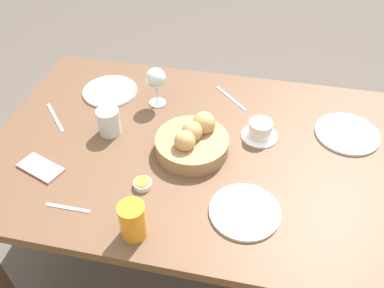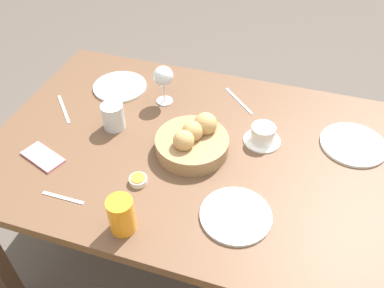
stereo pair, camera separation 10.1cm
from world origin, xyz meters
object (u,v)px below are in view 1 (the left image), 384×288
Objects in this scene: coffee_cup at (260,130)px; spoon_coffee at (68,208)px; plate_near_left at (347,134)px; plate_near_right at (110,91)px; wine_glass at (156,79)px; plate_far_center at (245,211)px; water_tumbler at (109,122)px; juice_glass at (133,220)px; jam_bowl_honey at (143,184)px; fork_silver at (231,98)px; knife_silver at (55,117)px; bread_basket at (193,141)px; cell_phone at (41,168)px.

coffee_cup is 0.69m from spoon_coffee.
plate_near_left and plate_near_right have the same top height.
plate_near_left is 1.44× the size of wine_glass.
plate_far_center is 0.52m from spoon_coffee.
coffee_cup is at bearing -170.77° from water_tumbler.
plate_near_left is at bearing -137.81° from juice_glass.
plate_near_right is at bearing -58.65° from jam_bowl_honey.
fork_silver is (0.43, -0.13, -0.00)m from plate_near_left.
plate_near_left is at bearing -173.30° from knife_silver.
wine_glass is at bearing -15.58° from coffee_cup.
spoon_coffee is at bearing 31.55° from plate_near_left.
jam_bowl_honey is at bearing 121.35° from plate_near_right.
wine_glass is (0.10, -0.59, 0.05)m from juice_glass.
bread_basket is 0.56m from plate_near_left.
plate_near_left is 1.07× the size of plate_far_center.
plate_far_center is (-0.60, 0.49, 0.00)m from plate_near_right.
jam_bowl_honey reaches higher than cell_phone.
plate_near_right is 3.79× the size of jam_bowl_honey.
spoon_coffee is (0.00, 0.35, -0.05)m from water_tumbler.
bread_basket reaches higher than plate_far_center.
juice_glass reaches higher than spoon_coffee.
bread_basket is at bearing 173.19° from knife_silver.
wine_glass is at bearing -121.12° from water_tumbler.
wine_glass is 1.21× the size of coffee_cup.
spoon_coffee is (-0.23, 0.39, -0.00)m from knife_silver.
bread_basket is at bearing -157.88° from cell_phone.
plate_far_center is at bearing 130.52° from wine_glass.
juice_glass is (0.61, 0.55, 0.05)m from plate_near_left.
bread_basket is at bearing -103.87° from juice_glass.
coffee_cup is at bearing -92.12° from plate_far_center.
water_tumbler is 0.24m from knife_silver.
bread_basket is at bearing 174.45° from water_tumbler.
spoon_coffee is (0.83, 0.51, -0.00)m from plate_near_left.
juice_glass reaches higher than jam_bowl_honey.
plate_near_left is at bearing 176.87° from wine_glass.
plate_near_left is 0.98m from spoon_coffee.
plate_near_right is at bearing -81.84° from spoon_coffee.
plate_far_center is 1.50× the size of spoon_coffee.
coffee_cup is (-0.22, -0.12, -0.01)m from bread_basket.
plate_near_left is at bearing -160.07° from bread_basket.
cell_phone is (0.35, -0.00, -0.01)m from jam_bowl_honey.
plate_far_center reaches higher than knife_silver.
knife_silver is (0.76, 0.05, -0.03)m from coffee_cup.
fork_silver is (-0.09, -0.32, -0.04)m from bread_basket.
cell_phone is (0.16, 0.22, -0.04)m from water_tumbler.
plate_far_center is at bearing 140.68° from plate_near_right.
spoon_coffee is at bearing 33.63° from jam_bowl_honey.
bread_basket is 0.33m from fork_silver.
juice_glass is at bearing 155.00° from cell_phone.
coffee_cup is 0.75m from cell_phone.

